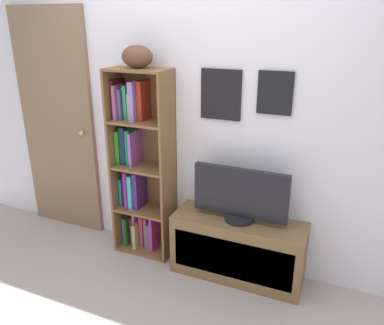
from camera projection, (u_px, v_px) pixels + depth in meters
back_wall at (193, 121)px, 2.98m from camera, size 4.80×0.08×2.33m
bookshelf at (139, 168)px, 3.17m from camera, size 0.49×0.27×1.57m
football at (137, 57)px, 2.81m from camera, size 0.25×0.17×0.17m
tv_stand at (238, 248)px, 2.95m from camera, size 1.01×0.34×0.49m
television at (240, 196)px, 2.80m from camera, size 0.71×0.22×0.41m
door at (58, 124)px, 3.48m from camera, size 0.79×0.09×2.03m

